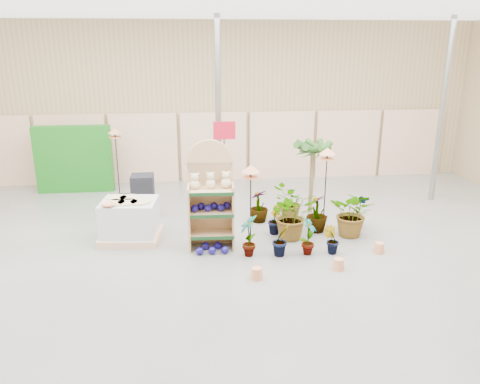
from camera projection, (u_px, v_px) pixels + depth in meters
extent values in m
cube|color=slate|center=(232.00, 274.00, 8.29)|extent=(15.00, 12.00, 0.10)
cube|color=#9E865F|center=(213.00, 103.00, 13.34)|extent=(15.00, 0.10, 4.50)
cylinder|color=gray|center=(442.00, 112.00, 11.47)|extent=(0.14, 0.14, 4.50)
cylinder|color=gray|center=(218.00, 116.00, 10.92)|extent=(0.14, 0.14, 4.50)
cube|color=#D5A98C|center=(72.00, 150.00, 13.19)|extent=(1.90, 0.06, 2.00)
cube|color=#D5A98C|center=(144.00, 148.00, 13.39)|extent=(1.90, 0.06, 2.00)
cube|color=#D5A98C|center=(214.00, 147.00, 13.59)|extent=(1.90, 0.06, 2.00)
cube|color=#D5A98C|center=(282.00, 145.00, 13.79)|extent=(1.90, 0.06, 2.00)
cube|color=#D5A98C|center=(347.00, 144.00, 13.99)|extent=(1.90, 0.06, 2.00)
cube|color=#D5A98C|center=(411.00, 143.00, 14.19)|extent=(1.90, 0.06, 2.00)
cube|color=tan|center=(210.00, 203.00, 9.27)|extent=(0.89, 0.12, 1.67)
cylinder|color=tan|center=(210.00, 162.00, 9.02)|extent=(0.89, 0.12, 0.89)
cube|color=tan|center=(212.00, 233.00, 9.19)|extent=(0.87, 0.53, 0.04)
cube|color=#0F3819|center=(212.00, 238.00, 8.96)|extent=(0.85, 0.07, 0.06)
cube|color=tan|center=(211.00, 212.00, 9.06)|extent=(0.87, 0.53, 0.04)
cube|color=#0F3819|center=(212.00, 217.00, 8.83)|extent=(0.85, 0.07, 0.06)
cube|color=tan|center=(211.00, 190.00, 8.93)|extent=(0.87, 0.53, 0.04)
cube|color=#0F3819|center=(211.00, 194.00, 8.69)|extent=(0.85, 0.07, 0.06)
cube|color=tan|center=(189.00, 218.00, 9.05)|extent=(0.06, 0.49, 1.28)
cube|color=tan|center=(233.00, 216.00, 9.13)|extent=(0.06, 0.49, 1.28)
sphere|color=beige|center=(195.00, 185.00, 8.92)|extent=(0.18, 0.18, 0.18)
sphere|color=beige|center=(195.00, 177.00, 8.88)|extent=(0.14, 0.14, 0.14)
sphere|color=beige|center=(210.00, 184.00, 8.95)|extent=(0.19, 0.19, 0.19)
sphere|color=beige|center=(210.00, 176.00, 8.90)|extent=(0.14, 0.14, 0.14)
sphere|color=beige|center=(226.00, 183.00, 8.98)|extent=(0.20, 0.20, 0.20)
sphere|color=beige|center=(226.00, 175.00, 8.93)|extent=(0.14, 0.14, 0.14)
sphere|color=navy|center=(195.00, 208.00, 8.98)|extent=(0.15, 0.15, 0.15)
sphere|color=navy|center=(201.00, 206.00, 9.11)|extent=(0.15, 0.15, 0.15)
sphere|color=navy|center=(208.00, 208.00, 9.01)|extent=(0.15, 0.15, 0.15)
sphere|color=navy|center=(214.00, 206.00, 9.13)|extent=(0.15, 0.15, 0.15)
sphere|color=navy|center=(221.00, 208.00, 9.03)|extent=(0.15, 0.15, 0.15)
sphere|color=navy|center=(227.00, 205.00, 9.16)|extent=(0.15, 0.15, 0.15)
sphere|color=navy|center=(200.00, 251.00, 8.92)|extent=(0.15, 0.15, 0.15)
sphere|color=navy|center=(206.00, 246.00, 9.16)|extent=(0.15, 0.15, 0.15)
sphere|color=navy|center=(212.00, 251.00, 8.94)|extent=(0.15, 0.15, 0.15)
sphere|color=navy|center=(218.00, 245.00, 9.18)|extent=(0.15, 0.15, 0.15)
sphere|color=navy|center=(225.00, 250.00, 8.97)|extent=(0.15, 0.15, 0.15)
cube|color=#D5A98C|center=(131.00, 236.00, 9.62)|extent=(1.28, 1.10, 0.15)
cube|color=silver|center=(130.00, 217.00, 9.49)|extent=(1.17, 0.99, 0.69)
cylinder|color=beige|center=(115.00, 203.00, 9.22)|extent=(0.40, 0.40, 0.04)
cylinder|color=beige|center=(128.00, 202.00, 9.24)|extent=(0.40, 0.40, 0.04)
cylinder|color=beige|center=(140.00, 202.00, 9.27)|extent=(0.40, 0.40, 0.04)
cylinder|color=beige|center=(117.00, 198.00, 9.50)|extent=(0.40, 0.40, 0.04)
cylinder|color=beige|center=(129.00, 198.00, 9.52)|extent=(0.40, 0.40, 0.04)
cube|color=black|center=(144.00, 206.00, 10.87)|extent=(0.50, 0.50, 0.50)
cube|color=black|center=(142.00, 186.00, 10.72)|extent=(0.50, 0.50, 0.50)
cube|color=black|center=(131.00, 207.00, 10.84)|extent=(0.50, 0.50, 0.50)
cube|color=#166A16|center=(74.00, 159.00, 12.56)|extent=(2.00, 0.30, 1.80)
cylinder|color=gray|center=(225.00, 169.00, 10.80)|extent=(0.05, 0.05, 2.20)
cube|color=#B11126|center=(224.00, 130.00, 10.49)|extent=(0.50, 0.03, 0.40)
cylinder|color=black|center=(251.00, 214.00, 8.96)|extent=(0.02, 0.02, 1.47)
cylinder|color=#DB875B|center=(251.00, 177.00, 8.74)|extent=(0.30, 0.30, 0.02)
cone|color=#DB875B|center=(251.00, 168.00, 8.69)|extent=(0.34, 0.34, 0.14)
cylinder|color=black|center=(325.00, 194.00, 10.02)|extent=(0.02, 0.02, 1.56)
cylinder|color=#DB875B|center=(327.00, 159.00, 9.79)|extent=(0.30, 0.30, 0.02)
cone|color=#DB875B|center=(327.00, 151.00, 9.73)|extent=(0.34, 0.34, 0.14)
cylinder|color=black|center=(118.00, 169.00, 11.95)|extent=(0.02, 0.02, 1.62)
cylinder|color=#DB875B|center=(115.00, 137.00, 11.71)|extent=(0.30, 0.30, 0.02)
cone|color=#DB875B|center=(115.00, 130.00, 11.65)|extent=(0.34, 0.34, 0.14)
cylinder|color=brown|center=(311.00, 182.00, 11.03)|extent=(0.10, 0.10, 1.47)
imported|color=#234B18|center=(249.00, 235.00, 8.80)|extent=(0.32, 0.45, 0.82)
imported|color=#234B18|center=(281.00, 240.00, 8.83)|extent=(0.44, 0.42, 0.64)
imported|color=#234B18|center=(292.00, 215.00, 9.56)|extent=(1.00, 0.89, 1.02)
imported|color=#234B18|center=(317.00, 213.00, 9.96)|extent=(0.65, 0.65, 0.83)
imported|color=#234B18|center=(359.00, 210.00, 10.22)|extent=(0.43, 0.32, 0.75)
imported|color=#234B18|center=(274.00, 219.00, 9.88)|extent=(0.33, 0.38, 0.62)
imported|color=#234B18|center=(290.00, 203.00, 10.65)|extent=(0.96, 0.95, 0.81)
imported|color=#234B18|center=(308.00, 236.00, 8.84)|extent=(0.44, 0.49, 0.78)
imported|color=#234B18|center=(331.00, 240.00, 8.94)|extent=(0.38, 0.35, 0.55)
imported|color=#234B18|center=(353.00, 213.00, 9.68)|extent=(1.20, 1.16, 1.01)
imported|color=#234B18|center=(259.00, 206.00, 10.52)|extent=(0.59, 0.59, 0.75)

